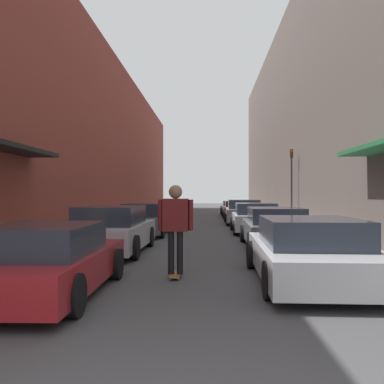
# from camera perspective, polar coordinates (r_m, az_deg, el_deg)

# --- Properties ---
(ground) EXTENTS (110.22, 110.22, 0.00)m
(ground) POSITION_cam_1_polar(r_m,az_deg,el_deg) (22.20, 1.26, -4.64)
(ground) COLOR #424244
(curb_strip_left) EXTENTS (1.80, 50.10, 0.12)m
(curb_strip_left) POSITION_cam_1_polar(r_m,az_deg,el_deg) (27.60, -7.58, -3.65)
(curb_strip_left) COLOR #A3A099
(curb_strip_left) RESTS_ON ground
(curb_strip_right) EXTENTS (1.80, 50.10, 0.12)m
(curb_strip_right) POSITION_cam_1_polar(r_m,az_deg,el_deg) (27.47, 10.52, -3.67)
(curb_strip_right) COLOR #A3A099
(curb_strip_right) RESTS_ON ground
(building_row_left) EXTENTS (4.90, 50.10, 10.10)m
(building_row_left) POSITION_cam_1_polar(r_m,az_deg,el_deg) (28.39, -13.38, 6.53)
(building_row_left) COLOR brown
(building_row_left) RESTS_ON ground
(building_row_right) EXTENTS (4.90, 50.10, 13.30)m
(building_row_right) POSITION_cam_1_polar(r_m,az_deg,el_deg) (28.42, 16.39, 9.79)
(building_row_right) COLOR #564C47
(building_row_right) RESTS_ON ground
(parked_car_left_0) EXTENTS (1.94, 4.28, 1.19)m
(parked_car_left_0) POSITION_cam_1_polar(r_m,az_deg,el_deg) (7.63, -18.86, -8.70)
(parked_car_left_0) COLOR maroon
(parked_car_left_0) RESTS_ON ground
(parked_car_left_1) EXTENTS (1.98, 4.54, 1.35)m
(parked_car_left_1) POSITION_cam_1_polar(r_m,az_deg,el_deg) (12.57, -10.60, -5.05)
(parked_car_left_1) COLOR #B7B7BC
(parked_car_left_1) RESTS_ON ground
(parked_car_left_2) EXTENTS (1.89, 4.29, 1.31)m
(parked_car_left_2) POSITION_cam_1_polar(r_m,az_deg,el_deg) (17.77, -6.33, -3.72)
(parked_car_left_2) COLOR #515459
(parked_car_left_2) RESTS_ON ground
(parked_car_right_0) EXTENTS (2.06, 4.73, 1.24)m
(parked_car_right_0) POSITION_cam_1_polar(r_m,az_deg,el_deg) (8.55, 15.25, -7.63)
(parked_car_right_0) COLOR #B7B7BC
(parked_car_right_0) RESTS_ON ground
(parked_car_right_1) EXTENTS (1.95, 4.46, 1.27)m
(parked_car_right_1) POSITION_cam_1_polar(r_m,az_deg,el_deg) (13.87, 10.96, -4.76)
(parked_car_right_1) COLOR #515459
(parked_car_right_1) RESTS_ON ground
(parked_car_right_2) EXTENTS (2.03, 4.05, 1.30)m
(parked_car_right_2) POSITION_cam_1_polar(r_m,az_deg,el_deg) (18.90, 8.41, -3.51)
(parked_car_right_2) COLOR #B7B7BC
(parked_car_right_2) RESTS_ON ground
(parked_car_right_3) EXTENTS (2.06, 4.50, 1.37)m
(parked_car_right_3) POSITION_cam_1_polar(r_m,az_deg,el_deg) (24.31, 6.86, -2.69)
(parked_car_right_3) COLOR gray
(parked_car_right_3) RESTS_ON ground
(parked_car_right_4) EXTENTS (1.97, 4.01, 1.21)m
(parked_car_right_4) POSITION_cam_1_polar(r_m,az_deg,el_deg) (29.72, 6.00, -2.38)
(parked_car_right_4) COLOR maroon
(parked_car_right_4) RESTS_ON ground
(parked_car_right_5) EXTENTS (1.85, 4.39, 1.15)m
(parked_car_right_5) POSITION_cam_1_polar(r_m,az_deg,el_deg) (34.50, 5.40, -2.13)
(parked_car_right_5) COLOR black
(parked_car_right_5) RESTS_ON ground
(skateboarder) EXTENTS (0.72, 0.78, 1.88)m
(skateboarder) POSITION_cam_1_polar(r_m,az_deg,el_deg) (8.69, -2.22, -3.80)
(skateboarder) COLOR brown
(skateboarder) RESTS_ON ground
(traffic_light) EXTENTS (0.16, 0.22, 3.98)m
(traffic_light) POSITION_cam_1_polar(r_m,az_deg,el_deg) (23.62, 13.13, 1.81)
(traffic_light) COLOR #2D2D2D
(traffic_light) RESTS_ON curb_strip_right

